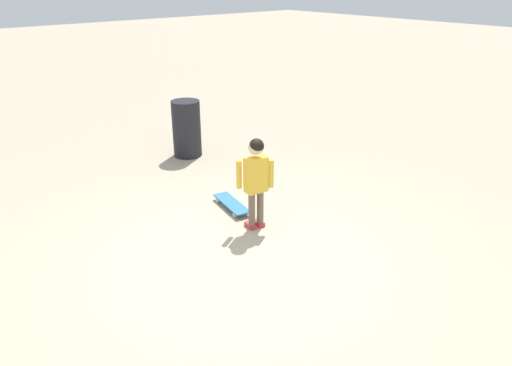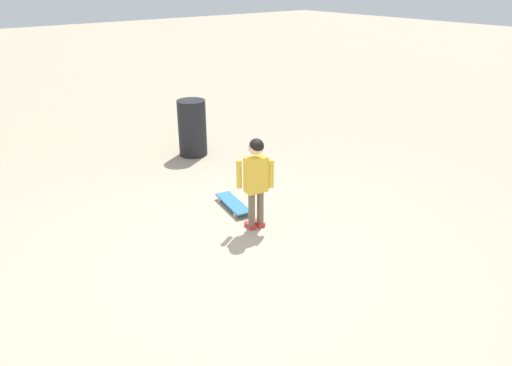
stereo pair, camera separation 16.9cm
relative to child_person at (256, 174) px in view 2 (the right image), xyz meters
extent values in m
plane|color=tan|center=(-0.37, 0.58, -0.66)|extent=(50.00, 50.00, 0.00)
cylinder|color=brown|center=(0.01, 0.05, -0.42)|extent=(0.08, 0.08, 0.42)
cube|color=#B73333|center=(0.04, 0.05, -0.63)|extent=(0.16, 0.10, 0.05)
cylinder|color=brown|center=(-0.01, -0.05, -0.42)|extent=(0.08, 0.08, 0.42)
cube|color=#B73333|center=(0.02, -0.06, -0.63)|extent=(0.16, 0.10, 0.05)
cube|color=gold|center=(0.00, 0.00, -0.01)|extent=(0.18, 0.26, 0.40)
cylinder|color=gold|center=(0.12, 0.14, -0.01)|extent=(0.06, 0.06, 0.32)
cylinder|color=gold|center=(-0.09, -0.14, -0.01)|extent=(0.06, 0.06, 0.32)
sphere|color=beige|center=(0.00, 0.00, 0.31)|extent=(0.17, 0.17, 0.17)
sphere|color=black|center=(-0.01, 0.00, 0.32)|extent=(0.16, 0.16, 0.16)
cube|color=teal|center=(0.57, -0.09, -0.59)|extent=(0.69, 0.32, 0.02)
cube|color=#B7B7BC|center=(0.80, -0.14, -0.61)|extent=(0.05, 0.11, 0.02)
cube|color=#B7B7BC|center=(0.34, -0.05, -0.61)|extent=(0.05, 0.11, 0.02)
cylinder|color=beige|center=(0.81, -0.07, -0.63)|extent=(0.06, 0.04, 0.06)
cylinder|color=beige|center=(0.78, -0.21, -0.63)|extent=(0.06, 0.04, 0.06)
cylinder|color=beige|center=(0.36, 0.03, -0.63)|extent=(0.06, 0.04, 0.06)
cylinder|color=beige|center=(0.33, -0.12, -0.63)|extent=(0.06, 0.04, 0.06)
cylinder|color=black|center=(2.50, -0.73, -0.22)|extent=(0.44, 0.44, 0.87)
camera|label=1|loc=(-3.70, 3.18, 2.01)|focal=34.21mm
camera|label=2|loc=(-3.81, 3.05, 2.01)|focal=34.21mm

